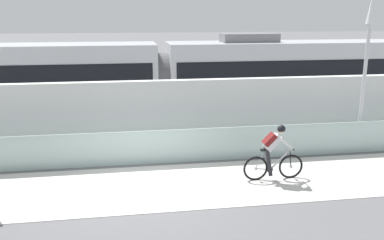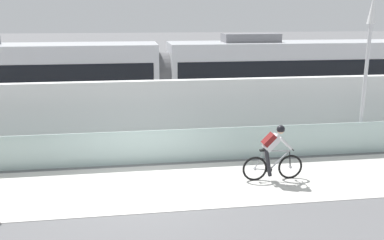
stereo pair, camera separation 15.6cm
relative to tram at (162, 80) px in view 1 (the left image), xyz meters
The scene contains 9 objects.
ground_plane 7.19m from the tram, 98.83° to the right, with size 200.00×200.00×0.00m, color slate.
bike_path_deck 7.18m from the tram, 98.83° to the right, with size 32.00×3.20×0.01m, color silver.
glass_parapet 5.29m from the tram, 102.02° to the right, with size 32.00×0.05×1.09m, color #ADC6C1.
concrete_barrier_wall 3.44m from the tram, 108.40° to the right, with size 32.00×0.36×2.38m, color white.
tram_rail_near 2.28m from the tram, 146.02° to the right, with size 32.00×0.08×0.01m, color #595654.
tram_rail_far 2.28m from the tram, 146.02° to the left, with size 32.00×0.08×0.01m, color #595654.
tram is the anchor object (origin of this frame).
cyclist_on_bike 7.39m from the tram, 69.58° to the right, with size 1.77×0.58×1.61m.
lamp_post_antenna 8.08m from the tram, 36.19° to the right, with size 0.28×0.28×5.20m.
Camera 1 is at (-0.44, -10.72, 4.60)m, focal length 39.09 mm.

